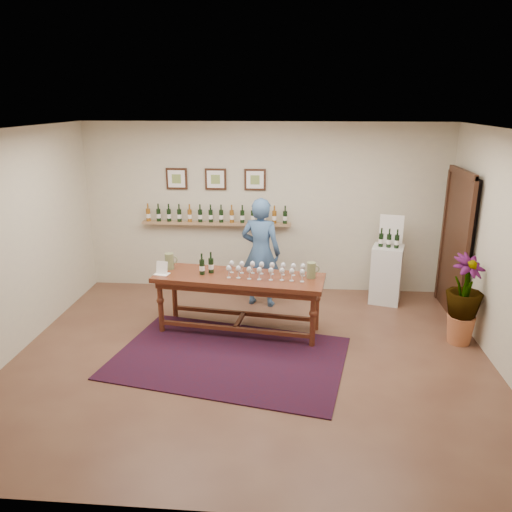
# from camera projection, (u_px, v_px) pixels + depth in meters

# --- Properties ---
(ground) EXTENTS (6.00, 6.00, 0.00)m
(ground) POSITION_uv_depth(u_px,v_px,m) (251.00, 357.00, 6.32)
(ground) COLOR #543125
(ground) RESTS_ON ground
(room_shell) EXTENTS (6.00, 6.00, 6.00)m
(room_shell) POSITION_uv_depth(u_px,v_px,m) (400.00, 237.00, 7.59)
(room_shell) COLOR beige
(room_shell) RESTS_ON ground
(rug) EXTENTS (3.15, 2.41, 0.02)m
(rug) POSITION_uv_depth(u_px,v_px,m) (229.00, 357.00, 6.31)
(rug) COLOR #420B13
(rug) RESTS_ON ground
(tasting_table) EXTENTS (2.40, 1.03, 0.82)m
(tasting_table) POSITION_uv_depth(u_px,v_px,m) (239.00, 284.00, 6.85)
(tasting_table) COLOR #421410
(tasting_table) RESTS_ON ground
(table_glasses) EXTENTS (1.34, 0.40, 0.18)m
(table_glasses) POSITION_uv_depth(u_px,v_px,m) (266.00, 270.00, 6.75)
(table_glasses) COLOR silver
(table_glasses) RESTS_ON tasting_table
(table_bottles) EXTENTS (0.26, 0.15, 0.28)m
(table_bottles) POSITION_uv_depth(u_px,v_px,m) (206.00, 264.00, 6.86)
(table_bottles) COLOR black
(table_bottles) RESTS_ON tasting_table
(pitcher_left) EXTENTS (0.16, 0.16, 0.23)m
(pitcher_left) POSITION_uv_depth(u_px,v_px,m) (169.00, 261.00, 7.06)
(pitcher_left) COLOR olive
(pitcher_left) RESTS_ON tasting_table
(pitcher_right) EXTENTS (0.16, 0.16, 0.22)m
(pitcher_right) POSITION_uv_depth(u_px,v_px,m) (311.00, 270.00, 6.70)
(pitcher_right) COLOR olive
(pitcher_right) RESTS_ON tasting_table
(menu_card) EXTENTS (0.22, 0.18, 0.18)m
(menu_card) POSITION_uv_depth(u_px,v_px,m) (162.00, 268.00, 6.87)
(menu_card) COLOR white
(menu_card) RESTS_ON tasting_table
(display_pedestal) EXTENTS (0.56, 0.56, 0.92)m
(display_pedestal) POSITION_uv_depth(u_px,v_px,m) (386.00, 274.00, 7.96)
(display_pedestal) COLOR silver
(display_pedestal) RESTS_ON ground
(pedestal_bottles) EXTENTS (0.34, 0.17, 0.33)m
(pedestal_bottles) POSITION_uv_depth(u_px,v_px,m) (389.00, 237.00, 7.74)
(pedestal_bottles) COLOR black
(pedestal_bottles) RESTS_ON display_pedestal
(info_sign) EXTENTS (0.36, 0.11, 0.50)m
(info_sign) POSITION_uv_depth(u_px,v_px,m) (391.00, 229.00, 7.86)
(info_sign) COLOR white
(info_sign) RESTS_ON display_pedestal
(potted_plant) EXTENTS (0.77, 0.77, 1.05)m
(potted_plant) POSITION_uv_depth(u_px,v_px,m) (464.00, 300.00, 6.54)
(potted_plant) COLOR #AC5F39
(potted_plant) RESTS_ON ground
(person) EXTENTS (0.70, 0.54, 1.72)m
(person) POSITION_uv_depth(u_px,v_px,m) (261.00, 252.00, 7.73)
(person) COLOR #385985
(person) RESTS_ON ground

